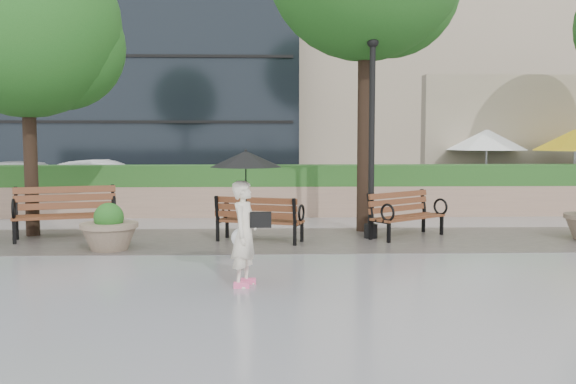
{
  "coord_description": "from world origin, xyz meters",
  "views": [
    {
      "loc": [
        -0.43,
        -9.91,
        2.11
      ],
      "look_at": [
        -0.02,
        1.67,
        1.1
      ],
      "focal_mm": 40.0,
      "sensor_mm": 36.0,
      "label": 1
    }
  ],
  "objects_px": {
    "bench_2": "(260,228)",
    "car_left": "(35,183)",
    "lamppost": "(372,150)",
    "car_right": "(104,182)",
    "pedestrian": "(245,204)",
    "bench_3": "(407,224)",
    "planter_left": "(109,232)",
    "bench_1": "(66,224)"
  },
  "relations": [
    {
      "from": "bench_2",
      "to": "car_left",
      "type": "bearing_deg",
      "value": -25.41
    },
    {
      "from": "lamppost",
      "to": "car_right",
      "type": "relative_size",
      "value": 0.99
    },
    {
      "from": "car_left",
      "to": "pedestrian",
      "type": "distance_m",
      "value": 12.66
    },
    {
      "from": "bench_3",
      "to": "planter_left",
      "type": "xyz_separation_m",
      "value": [
        -5.84,
        -1.3,
        0.07
      ]
    },
    {
      "from": "bench_1",
      "to": "pedestrian",
      "type": "height_order",
      "value": "pedestrian"
    },
    {
      "from": "planter_left",
      "to": "lamppost",
      "type": "distance_m",
      "value": 5.42
    },
    {
      "from": "lamppost",
      "to": "pedestrian",
      "type": "distance_m",
      "value": 4.83
    },
    {
      "from": "bench_1",
      "to": "car_left",
      "type": "xyz_separation_m",
      "value": [
        -2.93,
        6.59,
        0.36
      ]
    },
    {
      "from": "bench_3",
      "to": "bench_2",
      "type": "bearing_deg",
      "value": 151.59
    },
    {
      "from": "pedestrian",
      "to": "car_left",
      "type": "bearing_deg",
      "value": 51.56
    },
    {
      "from": "bench_2",
      "to": "bench_3",
      "type": "bearing_deg",
      "value": -151.37
    },
    {
      "from": "car_left",
      "to": "pedestrian",
      "type": "height_order",
      "value": "pedestrian"
    },
    {
      "from": "bench_1",
      "to": "bench_2",
      "type": "relative_size",
      "value": 1.17
    },
    {
      "from": "bench_3",
      "to": "planter_left",
      "type": "bearing_deg",
      "value": 155.63
    },
    {
      "from": "bench_2",
      "to": "car_right",
      "type": "height_order",
      "value": "car_right"
    },
    {
      "from": "car_left",
      "to": "car_right",
      "type": "distance_m",
      "value": 2.02
    },
    {
      "from": "lamppost",
      "to": "car_right",
      "type": "distance_m",
      "value": 10.14
    },
    {
      "from": "pedestrian",
      "to": "planter_left",
      "type": "bearing_deg",
      "value": 61.63
    },
    {
      "from": "bench_2",
      "to": "lamppost",
      "type": "bearing_deg",
      "value": -150.56
    },
    {
      "from": "bench_2",
      "to": "planter_left",
      "type": "xyz_separation_m",
      "value": [
        -2.77,
        -0.84,
        0.07
      ]
    },
    {
      "from": "bench_2",
      "to": "bench_3",
      "type": "relative_size",
      "value": 1.01
    },
    {
      "from": "car_left",
      "to": "car_right",
      "type": "bearing_deg",
      "value": -87.1
    },
    {
      "from": "planter_left",
      "to": "pedestrian",
      "type": "relative_size",
      "value": 0.56
    },
    {
      "from": "car_left",
      "to": "pedestrian",
      "type": "xyz_separation_m",
      "value": [
        6.71,
        -10.73,
        0.48
      ]
    },
    {
      "from": "bench_1",
      "to": "bench_2",
      "type": "xyz_separation_m",
      "value": [
        3.95,
        -0.41,
        -0.05
      ]
    },
    {
      "from": "lamppost",
      "to": "car_left",
      "type": "height_order",
      "value": "lamppost"
    },
    {
      "from": "lamppost",
      "to": "car_left",
      "type": "bearing_deg",
      "value": 144.17
    },
    {
      "from": "bench_2",
      "to": "bench_3",
      "type": "distance_m",
      "value": 3.1
    },
    {
      "from": "bench_1",
      "to": "bench_3",
      "type": "distance_m",
      "value": 7.01
    },
    {
      "from": "planter_left",
      "to": "lamppost",
      "type": "xyz_separation_m",
      "value": [
        5.07,
        1.22,
        1.47
      ]
    },
    {
      "from": "planter_left",
      "to": "car_right",
      "type": "relative_size",
      "value": 0.26
    },
    {
      "from": "planter_left",
      "to": "car_left",
      "type": "bearing_deg",
      "value": 117.62
    },
    {
      "from": "bench_2",
      "to": "planter_left",
      "type": "relative_size",
      "value": 1.72
    },
    {
      "from": "car_left",
      "to": "bench_1",
      "type": "bearing_deg",
      "value": -165.35
    },
    {
      "from": "bench_1",
      "to": "bench_3",
      "type": "bearing_deg",
      "value": -15.65
    },
    {
      "from": "car_right",
      "to": "bench_3",
      "type": "bearing_deg",
      "value": -123.43
    },
    {
      "from": "planter_left",
      "to": "car_right",
      "type": "xyz_separation_m",
      "value": [
        -2.13,
        8.27,
        0.34
      ]
    },
    {
      "from": "planter_left",
      "to": "pedestrian",
      "type": "xyz_separation_m",
      "value": [
        2.61,
        -2.88,
        0.81
      ]
    },
    {
      "from": "car_left",
      "to": "car_right",
      "type": "relative_size",
      "value": 1.12
    },
    {
      "from": "bench_2",
      "to": "car_left",
      "type": "relative_size",
      "value": 0.39
    },
    {
      "from": "bench_2",
      "to": "planter_left",
      "type": "height_order",
      "value": "bench_2"
    },
    {
      "from": "planter_left",
      "to": "car_right",
      "type": "height_order",
      "value": "car_right"
    }
  ]
}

